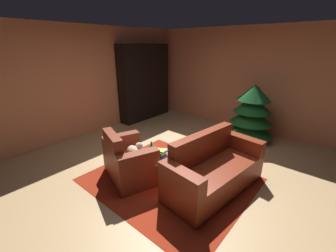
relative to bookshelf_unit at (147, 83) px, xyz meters
name	(u,v)px	position (x,y,z in m)	size (l,w,h in m)	color
ground_plane	(172,172)	(2.61, -1.99, -1.08)	(7.31, 7.31, 0.00)	tan
wall_back	(247,79)	(2.61, 1.09, 0.23)	(5.79, 0.06, 2.61)	#D67F55
wall_left	(80,82)	(-0.25, -1.99, 0.23)	(0.06, 6.21, 2.61)	#D67F55
area_rug	(170,179)	(2.73, -2.19, -1.07)	(2.53, 2.18, 0.01)	maroon
bookshelf_unit	(147,83)	(0.00, 0.00, 0.00)	(0.37, 1.73, 2.18)	black
armchair_red	(128,161)	(2.15, -2.59, -0.77)	(1.15, 0.95, 0.86)	maroon
couch_red	(213,171)	(3.39, -1.91, -0.77)	(0.92, 1.81, 0.88)	maroon
coffee_table	(162,158)	(2.58, -2.23, -0.70)	(0.61, 0.61, 0.42)	black
book_stack_on_table	(161,154)	(2.60, -2.28, -0.60)	(0.22, 0.17, 0.14)	#B62B21
bottle_on_table	(152,151)	(2.46, -2.34, -0.55)	(0.07, 0.07, 0.27)	#1A5B2C
decorated_tree	(252,113)	(3.10, 0.33, -0.40)	(1.04, 1.04, 1.33)	brown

